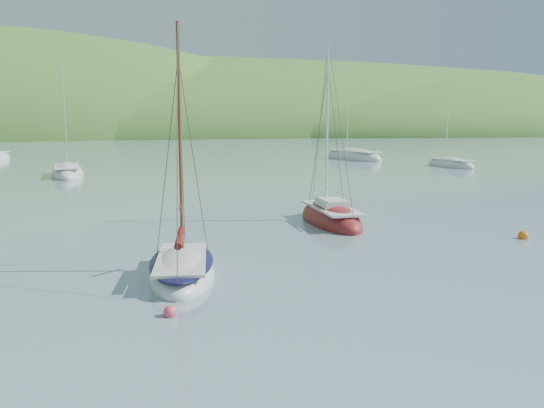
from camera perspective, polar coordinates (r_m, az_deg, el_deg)
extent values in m
plane|color=slate|center=(16.72, 4.08, -11.68)|extent=(700.00, 700.00, 0.00)
ellipsoid|color=#326F2A|center=(185.16, -11.21, 6.67)|extent=(440.00, 110.00, 44.00)
ellipsoid|color=#326F2A|center=(199.00, 15.93, 6.63)|extent=(240.00, 100.00, 34.00)
ellipsoid|color=silver|center=(22.03, -8.47, -6.43)|extent=(3.01, 6.47, 1.53)
cube|color=beige|center=(21.77, -8.52, -5.12)|extent=(2.27, 5.04, 0.10)
cylinder|color=brown|center=(22.05, -8.65, 5.90)|extent=(0.12, 0.12, 8.33)
ellipsoid|color=#101038|center=(21.92, -8.50, -5.30)|extent=(2.96, 6.41, 0.26)
cylinder|color=#5A130E|center=(20.96, -8.65, -3.11)|extent=(0.59, 3.01, 0.24)
ellipsoid|color=maroon|center=(32.17, 5.57, -1.55)|extent=(2.46, 7.04, 1.93)
cube|color=beige|center=(31.93, 5.67, -0.38)|extent=(1.84, 5.49, 0.10)
cylinder|color=white|center=(32.47, 5.22, 7.48)|extent=(0.12, 0.12, 8.77)
cube|color=beige|center=(31.89, 5.67, 0.05)|extent=(1.33, 1.97, 0.42)
cylinder|color=white|center=(31.14, 6.10, 1.08)|extent=(0.12, 3.37, 0.09)
ellipsoid|color=silver|center=(58.55, -18.69, 2.64)|extent=(3.56, 8.26, 2.19)
cube|color=beige|center=(58.32, -18.73, 3.38)|extent=(2.68, 6.43, 0.10)
cylinder|color=white|center=(59.24, -18.94, 8.08)|extent=(0.12, 0.12, 9.64)
ellipsoid|color=silver|center=(76.00, 7.64, 4.31)|extent=(6.65, 9.78, 2.51)
cube|color=beige|center=(75.81, 7.75, 4.96)|extent=(5.08, 7.58, 0.10)
cylinder|color=white|center=(76.61, 7.16, 9.13)|extent=(0.12, 0.12, 11.09)
ellipsoid|color=silver|center=(67.91, 16.48, 3.49)|extent=(3.74, 7.02, 1.82)
cube|color=beige|center=(67.76, 16.57, 4.02)|extent=(2.84, 5.46, 0.10)
cylinder|color=white|center=(68.28, 16.19, 7.40)|extent=(0.12, 0.12, 8.00)
sphere|color=#ED4256|center=(17.89, -9.56, -10.01)|extent=(0.40, 0.40, 0.40)
sphere|color=orange|center=(30.43, 22.56, -2.80)|extent=(0.49, 0.49, 0.49)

